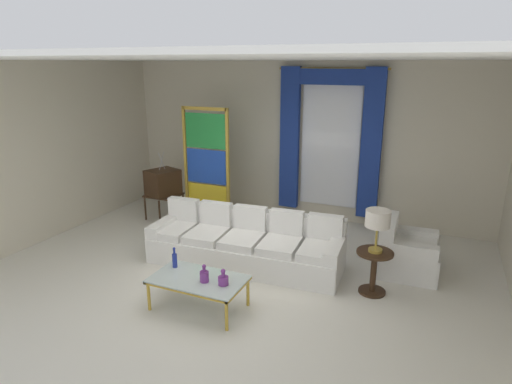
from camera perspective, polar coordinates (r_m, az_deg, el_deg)
The scene contains 16 objects.
ground_plane at distance 6.33m, azimuth -3.31°, elevation -11.32°, with size 16.00×16.00×0.00m, color silver.
wall_rear at distance 8.55m, azimuth 5.88°, elevation 6.69°, with size 8.00×0.12×3.00m, color beige.
wall_left at distance 8.48m, azimuth -24.26°, elevation 5.22°, with size 0.12×7.00×3.00m, color beige.
ceiling_slab at distance 6.31m, azimuth -0.35°, elevation 17.14°, with size 8.00×7.60×0.04m, color white.
curtained_window at distance 8.19m, azimuth 9.63°, elevation 7.81°, with size 2.00×0.17×2.70m.
couch_white_long at distance 6.67m, azimuth -1.22°, elevation -6.84°, with size 2.97×1.10×0.86m.
coffee_table at distance 5.52m, azimuth -7.59°, elevation -11.48°, with size 1.16×0.67×0.41m.
bottle_blue_decanter at distance 5.78m, azimuth -10.62°, elevation -8.68°, with size 0.06×0.06×0.28m.
bottle_crystal_tall at distance 5.30m, azimuth -4.31°, elevation -11.37°, with size 0.13×0.13×0.20m.
bottle_amber_squat at distance 5.38m, azimuth -6.80°, elevation -10.84°, with size 0.11×0.11×0.23m.
vintage_tv at distance 8.55m, azimuth -12.11°, elevation 1.09°, with size 0.68×0.72×1.35m.
armchair_white at distance 6.75m, azimuth 18.93°, elevation -7.68°, with size 0.85×0.84×0.80m.
stained_glass_divider at distance 8.18m, azimuth -6.51°, elevation 3.05°, with size 0.95×0.05×2.20m.
peacock_figurine at distance 7.99m, azimuth -5.60°, elevation -3.54°, with size 0.44×0.60×0.50m.
round_side_table at distance 6.03m, azimuth 15.19°, elevation -9.63°, with size 0.48×0.48×0.59m.
table_lamp_brass at distance 5.77m, azimuth 15.69°, elevation -3.61°, with size 0.32×0.32×0.57m.
Camera 1 is at (2.57, -4.97, 2.96)m, focal length 30.49 mm.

